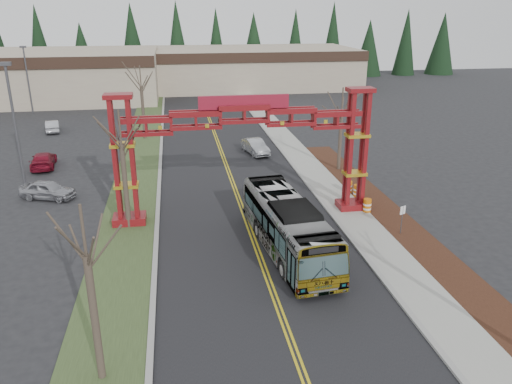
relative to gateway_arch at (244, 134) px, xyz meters
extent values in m
cube|color=black|center=(0.00, 7.00, -5.97)|extent=(12.00, 110.00, 0.02)
cube|color=gold|center=(-0.12, 7.00, -5.96)|extent=(0.12, 100.00, 0.01)
cube|color=gold|center=(0.12, 7.00, -5.96)|extent=(0.12, 100.00, 0.01)
cube|color=gray|center=(6.15, 7.00, -5.91)|extent=(0.30, 110.00, 0.15)
cube|color=gray|center=(7.60, 7.00, -5.91)|extent=(2.60, 110.00, 0.14)
cube|color=black|center=(10.20, -8.00, -5.92)|extent=(2.60, 50.00, 0.12)
cube|color=#324321|center=(-8.00, 7.00, -5.94)|extent=(4.00, 110.00, 0.08)
cube|color=gray|center=(-6.15, 7.00, -5.91)|extent=(0.30, 110.00, 0.15)
cube|color=#610C11|center=(-8.00, 0.00, -5.68)|extent=(2.20, 1.60, 0.60)
cube|color=#610C11|center=(-8.55, -0.35, -1.38)|extent=(0.28, 0.28, 8.00)
cube|color=#610C11|center=(-7.45, -0.35, -1.38)|extent=(0.28, 0.28, 8.00)
cube|color=#610C11|center=(-8.55, 0.35, -1.38)|extent=(0.28, 0.28, 8.00)
cube|color=#610C11|center=(-7.45, 0.35, -1.38)|extent=(0.28, 0.28, 8.00)
cube|color=gold|center=(-8.00, 0.00, -3.18)|extent=(1.60, 1.10, 0.22)
cube|color=gold|center=(-8.00, 0.00, -0.38)|extent=(1.60, 1.10, 0.22)
cube|color=#610C11|center=(-8.00, 0.00, 2.77)|extent=(1.80, 1.20, 0.30)
cube|color=#610C11|center=(8.00, 0.00, -5.68)|extent=(2.20, 1.60, 0.60)
cube|color=#610C11|center=(7.45, -0.35, -1.38)|extent=(0.28, 0.28, 8.00)
cube|color=#610C11|center=(8.55, -0.35, -1.38)|extent=(0.28, 0.28, 8.00)
cube|color=#610C11|center=(7.45, 0.35, -1.38)|extent=(0.28, 0.28, 8.00)
cube|color=#610C11|center=(8.55, 0.35, -1.38)|extent=(0.28, 0.28, 8.00)
cube|color=gold|center=(8.00, 0.00, -3.18)|extent=(1.60, 1.10, 0.22)
cube|color=gold|center=(8.00, 0.00, -0.38)|extent=(1.60, 1.10, 0.22)
cube|color=#610C11|center=(8.00, 0.00, 2.77)|extent=(1.80, 1.20, 0.30)
cube|color=#610C11|center=(0.00, 0.00, 1.52)|extent=(16.00, 0.90, 1.00)
cube|color=#610C11|center=(0.00, 0.00, 0.62)|extent=(16.00, 0.90, 0.60)
cube|color=maroon|center=(0.00, 0.00, 2.17)|extent=(6.00, 0.25, 0.90)
cube|color=gray|center=(-30.00, 54.00, -2.23)|extent=(46.00, 22.00, 7.50)
cube|color=gray|center=(10.00, 62.00, -2.48)|extent=(38.00, 20.00, 7.00)
cube|color=black|center=(10.00, 51.90, 0.22)|extent=(38.00, 0.40, 1.60)
cylinder|color=#382D26|center=(-38.00, 74.00, -5.18)|extent=(0.80, 0.80, 1.60)
cone|color=black|center=(-29.50, 74.00, 0.52)|extent=(5.60, 5.60, 13.00)
cylinder|color=#382D26|center=(-29.50, 74.00, -5.18)|extent=(0.80, 0.80, 1.60)
cone|color=black|center=(-21.00, 74.00, 0.52)|extent=(5.60, 5.60, 13.00)
cylinder|color=#382D26|center=(-21.00, 74.00, -5.18)|extent=(0.80, 0.80, 1.60)
cone|color=black|center=(-12.50, 74.00, 0.52)|extent=(5.60, 5.60, 13.00)
cylinder|color=#382D26|center=(-12.50, 74.00, -5.18)|extent=(0.80, 0.80, 1.60)
cone|color=black|center=(-4.00, 74.00, 0.52)|extent=(5.60, 5.60, 13.00)
cylinder|color=#382D26|center=(-4.00, 74.00, -5.18)|extent=(0.80, 0.80, 1.60)
cone|color=black|center=(4.50, 74.00, 0.52)|extent=(5.60, 5.60, 13.00)
cylinder|color=#382D26|center=(4.50, 74.00, -5.18)|extent=(0.80, 0.80, 1.60)
cone|color=black|center=(13.00, 74.00, 0.52)|extent=(5.60, 5.60, 13.00)
cylinder|color=#382D26|center=(13.00, 74.00, -5.18)|extent=(0.80, 0.80, 1.60)
cone|color=black|center=(21.50, 74.00, 0.52)|extent=(5.60, 5.60, 13.00)
cylinder|color=#382D26|center=(21.50, 74.00, -5.18)|extent=(0.80, 0.80, 1.60)
cone|color=black|center=(30.00, 74.00, 0.52)|extent=(5.60, 5.60, 13.00)
cylinder|color=#382D26|center=(30.00, 74.00, -5.18)|extent=(0.80, 0.80, 1.60)
cone|color=black|center=(38.50, 74.00, 0.52)|extent=(5.60, 5.60, 13.00)
cylinder|color=#382D26|center=(38.50, 74.00, -5.18)|extent=(0.80, 0.80, 1.60)
cone|color=black|center=(47.00, 74.00, 0.52)|extent=(5.60, 5.60, 13.00)
cylinder|color=#382D26|center=(47.00, 74.00, -5.18)|extent=(0.80, 0.80, 1.60)
cone|color=black|center=(55.50, 74.00, 0.52)|extent=(5.60, 5.60, 13.00)
cylinder|color=#382D26|center=(55.50, 74.00, -5.18)|extent=(0.80, 0.80, 1.60)
imported|color=#AEB0B6|center=(1.80, -5.76, -4.34)|extent=(3.83, 11.98, 3.28)
imported|color=#A5A8AD|center=(3.36, 15.93, -5.24)|extent=(2.48, 4.71, 1.48)
imported|color=#9C9DA3|center=(-14.58, 5.91, -5.26)|extent=(4.59, 3.07, 1.45)
imported|color=maroon|center=(-16.80, 14.49, -5.27)|extent=(2.53, 5.11, 1.43)
imported|color=#B0B1B9|center=(-19.05, 29.33, -5.29)|extent=(2.28, 4.42, 1.39)
cylinder|color=#382D26|center=(-8.00, -15.50, -3.23)|extent=(0.30, 0.30, 5.51)
cylinder|color=#382D26|center=(-8.00, -15.50, 0.48)|extent=(0.11, 0.11, 2.10)
cylinder|color=#382D26|center=(-8.00, -0.65, -3.08)|extent=(0.33, 0.33, 5.81)
cylinder|color=#382D26|center=(-8.00, -0.65, 0.88)|extent=(0.13, 0.13, 2.30)
cylinder|color=#382D26|center=(-8.00, 24.13, -3.04)|extent=(0.34, 0.34, 5.89)
cylinder|color=#382D26|center=(-8.00, 24.13, 0.96)|extent=(0.13, 0.13, 2.32)
cylinder|color=#382D26|center=(10.00, 9.30, -3.29)|extent=(0.32, 0.32, 5.39)
cylinder|color=#382D26|center=(10.00, 9.30, 0.41)|extent=(0.12, 0.12, 2.21)
cylinder|color=#3F3F44|center=(-17.12, 9.16, -1.06)|extent=(0.22, 0.22, 9.84)
cube|color=#3F3F44|center=(-17.12, 9.16, 3.97)|extent=(0.87, 0.44, 0.27)
cylinder|color=#3F3F44|center=(-24.24, 41.52, -1.52)|extent=(0.20, 0.20, 8.93)
cube|color=#3F3F44|center=(-24.24, 41.52, 3.05)|extent=(0.79, 0.40, 0.25)
cylinder|color=#3F3F44|center=(9.59, -4.78, -4.97)|extent=(0.06, 0.06, 2.02)
cube|color=white|center=(9.59, -4.78, -4.23)|extent=(0.44, 0.22, 0.55)
cylinder|color=#CC660B|center=(8.77, -0.92, -5.43)|extent=(0.57, 0.57, 1.10)
cylinder|color=white|center=(8.77, -0.92, -5.27)|extent=(0.59, 0.59, 0.13)
cylinder|color=white|center=(8.77, -0.92, -5.60)|extent=(0.59, 0.59, 0.13)
cylinder|color=#CC660B|center=(9.17, 2.22, -5.45)|extent=(0.55, 0.55, 1.06)
cylinder|color=white|center=(9.17, 2.22, -5.30)|extent=(0.57, 0.57, 0.13)
cylinder|color=white|center=(9.17, 2.22, -5.61)|extent=(0.57, 0.57, 0.13)
cylinder|color=#CC660B|center=(8.80, 3.18, -5.45)|extent=(0.55, 0.55, 1.06)
cylinder|color=white|center=(8.80, 3.18, -5.29)|extent=(0.57, 0.57, 0.13)
cylinder|color=white|center=(8.80, 3.18, -5.61)|extent=(0.57, 0.57, 0.13)
camera|label=1|loc=(-4.54, -32.48, 7.97)|focal=35.00mm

